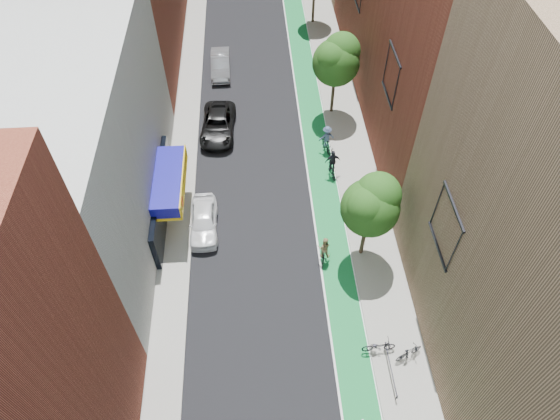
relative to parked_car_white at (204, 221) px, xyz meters
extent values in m
cube|color=#167D3F|center=(8.21, 13.34, -0.74)|extent=(2.00, 68.00, 0.01)
cube|color=gray|center=(-1.79, 13.34, -0.67)|extent=(2.00, 68.00, 0.15)
cube|color=gray|center=(10.71, 13.34, -0.67)|extent=(3.00, 68.00, 0.15)
cube|color=silver|center=(-6.79, 1.34, 5.26)|extent=(8.00, 20.00, 12.00)
cylinder|color=#332619|center=(9.81, -2.66, 0.91)|extent=(0.24, 0.24, 3.30)
sphere|color=#1C4312|center=(9.81, -2.66, 3.64)|extent=(3.36, 3.36, 3.36)
sphere|color=#1C4312|center=(10.21, -2.36, 4.36)|extent=(2.64, 2.64, 2.64)
sphere|color=#1C4312|center=(9.51, -2.96, 4.12)|extent=(2.40, 2.40, 2.40)
cylinder|color=#332619|center=(9.81, 11.34, 0.99)|extent=(0.24, 0.24, 3.47)
sphere|color=#1C4312|center=(9.81, 11.34, 3.85)|extent=(3.53, 3.53, 3.53)
sphere|color=#1C4312|center=(10.21, 11.64, 4.61)|extent=(2.77, 2.77, 2.77)
sphere|color=#1C4312|center=(9.51, 11.04, 4.36)|extent=(2.52, 2.52, 2.52)
cylinder|color=#332619|center=(9.81, 25.34, 0.85)|extent=(0.24, 0.24, 3.19)
imported|color=white|center=(0.00, 0.00, 0.00)|extent=(1.85, 4.40, 1.49)
imported|color=black|center=(0.77, 9.47, 0.00)|extent=(2.80, 5.51, 1.49)
imported|color=#9B9EA3|center=(0.88, 17.57, 0.01)|extent=(1.68, 4.62, 1.51)
imported|color=black|center=(7.41, -3.00, -0.28)|extent=(0.71, 1.59, 0.93)
imported|color=tan|center=(7.41, -2.90, 0.43)|extent=(0.90, 0.76, 1.64)
imported|color=black|center=(8.91, 4.29, -0.32)|extent=(0.74, 1.66, 0.84)
imported|color=#22222A|center=(8.91, 4.39, 0.52)|extent=(1.12, 0.57, 1.83)
imported|color=black|center=(8.83, 6.93, -0.20)|extent=(0.86, 1.86, 1.08)
imported|color=#405174|center=(8.83, 7.03, 0.48)|extent=(1.24, 0.86, 1.75)
imported|color=black|center=(11.14, -9.63, -0.10)|extent=(1.68, 1.06, 0.98)
imported|color=black|center=(9.61, -9.17, -0.12)|extent=(1.84, 0.69, 0.96)
camera|label=1|loc=(3.59, -20.48, 24.85)|focal=32.00mm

